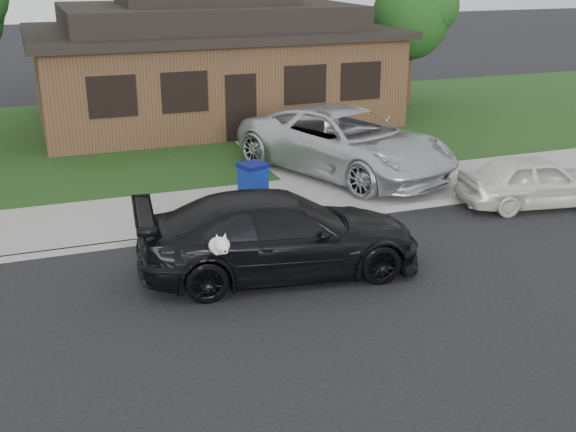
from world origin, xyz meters
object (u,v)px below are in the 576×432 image
object	(u,v)px
minivan	(346,142)
recycling_bin	(253,183)
white_compact	(536,181)
sedan	(280,234)

from	to	relation	value
minivan	recycling_bin	bearing A→B (deg)	-177.35
white_compact	recycling_bin	bearing A→B (deg)	80.23
sedan	minivan	size ratio (longest dim) A/B	0.88
sedan	white_compact	distance (m)	7.35
recycling_bin	minivan	bearing A→B (deg)	6.49
sedan	recycling_bin	distance (m)	3.92
white_compact	recycling_bin	world-z (taller)	white_compact
sedan	minivan	bearing A→B (deg)	-29.19
white_compact	recycling_bin	xyz separation A→B (m)	(-6.49, 2.27, -0.02)
white_compact	recycling_bin	distance (m)	6.88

